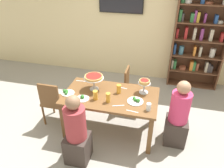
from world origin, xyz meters
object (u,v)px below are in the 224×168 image
object	(u,v)px
salad_plate_far_diner	(82,98)
beer_glass_amber_short	(108,98)
salad_plate_near_diner	(136,101)
beer_glass_amber_spare	(95,95)
beer_glass_amber_tall	(119,89)
chair_far_right	(132,87)
bookshelf	(199,38)
chair_head_west	(53,101)
cutlery_fork_far	(122,88)
dining_table	(111,100)
diner_near_left	(77,134)
deep_dish_pizza_stand	(94,78)
cutlery_knife_far	(132,111)
diner_head_east	(178,118)
salad_plate_spare	(67,92)
cutlery_knife_near	(81,81)
personal_pizza_stand	(144,83)
cutlery_fork_near	(118,106)
water_glass_clear_near	(149,107)

from	to	relation	value
salad_plate_far_diner	beer_glass_amber_short	xyz separation A→B (m)	(0.41, 0.02, 0.06)
salad_plate_near_diner	beer_glass_amber_spare	distance (m)	0.63
beer_glass_amber_tall	beer_glass_amber_spare	xyz separation A→B (m)	(-0.31, -0.27, 0.00)
chair_far_right	salad_plate_near_diner	size ratio (longest dim) A/B	3.49
bookshelf	chair_head_west	size ratio (longest dim) A/B	2.54
cutlery_fork_far	dining_table	bearing A→B (deg)	68.81
diner_near_left	cutlery_fork_far	distance (m)	1.11
chair_far_right	beer_glass_amber_spare	distance (m)	1.05
cutlery_fork_far	deep_dish_pizza_stand	bearing A→B (deg)	24.80
beer_glass_amber_short	cutlery_fork_far	size ratio (longest dim) A/B	0.88
bookshelf	cutlery_knife_far	xyz separation A→B (m)	(-1.05, -2.35, -0.39)
beer_glass_amber_tall	diner_head_east	bearing A→B (deg)	-6.30
bookshelf	salad_plate_near_diner	bearing A→B (deg)	-116.46
salad_plate_far_diner	salad_plate_spare	distance (m)	0.31
deep_dish_pizza_stand	cutlery_knife_near	world-z (taller)	deep_dish_pizza_stand
chair_head_west	cutlery_knife_far	xyz separation A→B (m)	(1.44, -0.30, 0.26)
personal_pizza_stand	beer_glass_amber_short	size ratio (longest dim) A/B	1.47
chair_far_right	salad_plate_near_diner	bearing A→B (deg)	12.21
chair_head_west	cutlery_fork_near	bearing A→B (deg)	-9.82
chair_head_west	salad_plate_far_diner	size ratio (longest dim) A/B	4.17
cutlery_fork_far	beer_glass_amber_short	bearing A→B (deg)	81.03
cutlery_knife_far	chair_far_right	bearing A→B (deg)	105.00
diner_head_east	beer_glass_amber_spare	size ratio (longest dim) A/B	7.61
diner_near_left	beer_glass_amber_short	bearing A→B (deg)	-31.26
beer_glass_amber_spare	cutlery_knife_far	bearing A→B (deg)	-15.39
personal_pizza_stand	diner_head_east	bearing A→B (deg)	-20.16
personal_pizza_stand	salad_plate_near_diner	size ratio (longest dim) A/B	0.94
diner_head_east	diner_near_left	bearing A→B (deg)	27.21
salad_plate_spare	cutlery_fork_far	world-z (taller)	salad_plate_spare
salad_plate_spare	cutlery_fork_near	size ratio (longest dim) A/B	1.17
beer_glass_amber_short	water_glass_clear_near	distance (m)	0.62
personal_pizza_stand	cutlery_fork_far	size ratio (longest dim) A/B	1.30
diner_head_east	chair_far_right	size ratio (longest dim) A/B	1.32
bookshelf	water_glass_clear_near	bearing A→B (deg)	-110.20
chair_far_right	cutlery_knife_near	xyz separation A→B (m)	(-0.87, -0.42, 0.26)
chair_far_right	salad_plate_far_diner	world-z (taller)	chair_far_right
diner_near_left	deep_dish_pizza_stand	world-z (taller)	diner_near_left
personal_pizza_stand	water_glass_clear_near	distance (m)	0.48
diner_head_east	cutlery_knife_far	xyz separation A→B (m)	(-0.68, -0.33, 0.25)
bookshelf	personal_pizza_stand	xyz separation A→B (m)	(-0.95, -1.81, -0.22)
beer_glass_amber_tall	water_glass_clear_near	size ratio (longest dim) A/B	1.27
cutlery_knife_near	cutlery_fork_far	xyz separation A→B (m)	(0.76, -0.05, 0.00)
diner_head_east	beer_glass_amber_tall	xyz separation A→B (m)	(-0.97, 0.11, 0.32)
cutlery_knife_near	cutlery_fork_far	distance (m)	0.76
chair_far_right	chair_head_west	world-z (taller)	same
personal_pizza_stand	cutlery_knife_far	xyz separation A→B (m)	(-0.10, -0.54, -0.17)
water_glass_clear_near	beer_glass_amber_short	bearing A→B (deg)	174.72
personal_pizza_stand	salad_plate_far_diner	bearing A→B (deg)	-155.30
beer_glass_amber_tall	beer_glass_amber_spare	bearing A→B (deg)	-139.35
deep_dish_pizza_stand	beer_glass_amber_spare	world-z (taller)	deep_dish_pizza_stand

